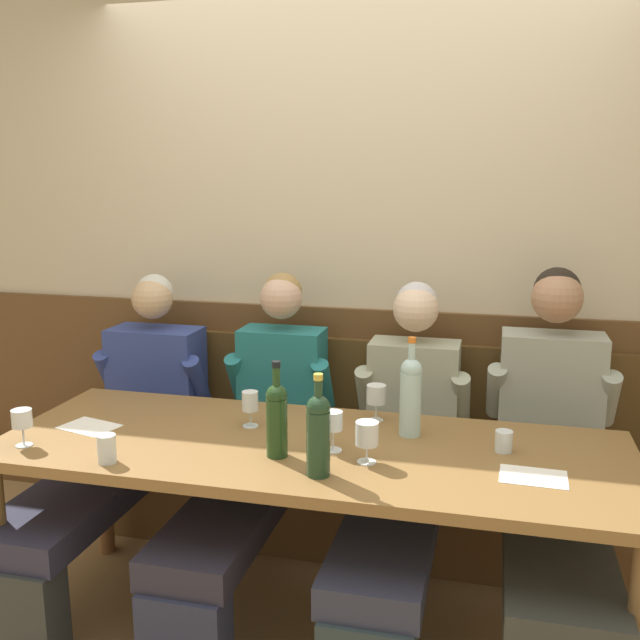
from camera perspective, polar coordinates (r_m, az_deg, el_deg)
The scene contains 20 objects.
room_wall_back at distance 3.36m, azimuth 3.46°, elevation 6.41°, with size 6.80×0.08×2.80m, color #C5B495.
wood_wainscot_panel at distance 3.49m, azimuth 3.12°, elevation -7.87°, with size 6.80×0.03×1.08m, color brown.
wall_bench at distance 3.40m, azimuth 2.37°, elevation -13.16°, with size 2.56×0.42×0.94m.
dining_table at distance 2.60m, azimuth -0.81°, elevation -11.57°, with size 2.26×0.83×0.76m.
person_left_seat at distance 3.26m, azimuth -15.81°, elevation -8.67°, with size 0.54×1.29×1.24m.
person_right_seat at distance 3.00m, azimuth -5.09°, elevation -9.77°, with size 0.48×1.28×1.27m.
person_center_right_seat at distance 2.88m, azimuth 6.60°, elevation -10.92°, with size 0.49×1.29×1.25m.
person_center_left_seat at distance 2.87m, azimuth 18.30°, elevation -10.69°, with size 0.52×1.29×1.33m.
wine_bottle_amber_mid at distance 2.27m, azimuth -0.14°, elevation -9.02°, with size 0.08×0.08×0.34m.
wine_bottle_green_tall at distance 2.63m, azimuth 7.30°, elevation -5.91°, with size 0.08×0.08×0.37m.
wine_bottle_clear_water at distance 2.42m, azimuth -3.50°, elevation -7.80°, with size 0.07×0.07×0.33m.
wine_glass_center_rear at distance 2.72m, azimuth -5.65°, elevation -6.69°, with size 0.06×0.06×0.14m.
wine_glass_mid_right at distance 2.78m, azimuth 4.55°, elevation -6.04°, with size 0.08×0.08×0.14m.
wine_glass_left_end at distance 2.73m, azimuth -22.86°, elevation -7.46°, with size 0.07×0.07×0.13m.
wine_glass_right_end at distance 2.38m, azimuth 3.79°, elevation -9.31°, with size 0.08×0.08×0.14m.
wine_glass_by_bottle at distance 2.48m, azimuth 1.04°, elevation -8.29°, with size 0.07×0.07×0.14m.
water_tumbler_center at distance 2.50m, azimuth -16.78°, elevation -9.89°, with size 0.06×0.06×0.10m, color silver.
water_tumbler_right at distance 2.57m, azimuth 14.57°, elevation -9.42°, with size 0.06×0.06×0.08m, color silver.
tasting_sheet_left_guest at distance 2.41m, azimuth 16.79°, elevation -11.97°, with size 0.21×0.15×0.00m, color white.
tasting_sheet_right_guest at distance 2.87m, azimuth -18.07°, elevation -8.16°, with size 0.21×0.15×0.00m, color white.
Camera 1 is at (0.62, -2.20, 1.70)m, focal length 39.77 mm.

